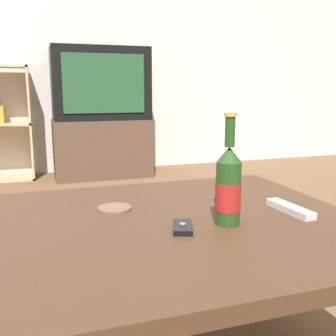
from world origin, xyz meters
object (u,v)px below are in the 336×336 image
tv_stand (102,148)px  remote_control (290,209)px  beer_bottle (228,186)px  cell_phone (181,227)px  television (100,84)px

tv_stand → remote_control: 2.76m
tv_stand → beer_bottle: 2.80m
beer_bottle → remote_control: (0.22, 0.04, -0.09)m
cell_phone → television: bearing=103.9°
beer_bottle → remote_control: beer_bottle is taller
beer_bottle → tv_stand: bearing=88.2°
tv_stand → cell_phone: (-0.22, -2.79, 0.19)m
beer_bottle → cell_phone: bearing=-177.9°
cell_phone → remote_control: size_ratio=0.60×
television → cell_phone: size_ratio=8.00×
remote_control → tv_stand: bearing=88.4°
tv_stand → cell_phone: size_ratio=8.26×
tv_stand → remote_control: (0.13, -2.74, 0.20)m
television → beer_bottle: 2.79m
tv_stand → television: (-0.00, -0.00, 0.59)m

